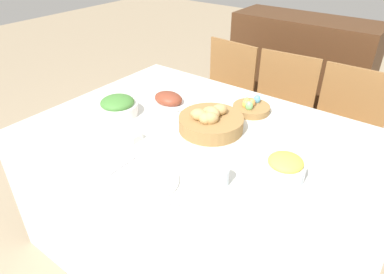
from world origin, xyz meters
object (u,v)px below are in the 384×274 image
object	(u,v)px
drinking_cup	(220,176)
pineapple_bowl	(285,168)
knife	(177,197)
fork	(120,167)
spoon	(183,201)
bread_basket	(210,121)
green_salad_bowl	(118,106)
chair_far_left	(221,97)
egg_basket	(251,107)
ham_platter	(168,100)
sideboard	(298,76)
dinner_plate	(147,181)
chair_far_center	(277,114)
chair_far_right	(341,134)
butter_dish	(130,135)

from	to	relation	value
drinking_cup	pineapple_bowl	bearing A→B (deg)	45.62
knife	drinking_cup	xyz separation A→B (m)	(0.08, 0.16, 0.04)
fork	spoon	bearing A→B (deg)	-1.00
bread_basket	green_salad_bowl	xyz separation A→B (m)	(-0.48, -0.16, 0.00)
pineapple_bowl	chair_far_left	bearing A→B (deg)	132.63
egg_basket	ham_platter	world-z (taller)	egg_basket
egg_basket	fork	distance (m)	0.79
sideboard	egg_basket	size ratio (longest dim) A/B	5.87
chair_far_left	egg_basket	size ratio (longest dim) A/B	4.48
dinner_plate	pineapple_bowl	bearing A→B (deg)	39.99
spoon	chair_far_center	bearing A→B (deg)	100.14
chair_far_right	dinner_plate	xyz separation A→B (m)	(-0.41, -1.35, 0.30)
chair_far_center	butter_dish	size ratio (longest dim) A/B	8.51
knife	butter_dish	size ratio (longest dim) A/B	1.62
egg_basket	fork	size ratio (longest dim) A/B	1.17
egg_basket	fork	xyz separation A→B (m)	(-0.19, -0.77, -0.02)
chair_far_right	fork	world-z (taller)	chair_far_right
spoon	pineapple_bowl	bearing A→B (deg)	57.15
chair_far_center	chair_far_left	bearing A→B (deg)	176.19
chair_far_left	pineapple_bowl	xyz separation A→B (m)	(0.92, -1.00, 0.34)
chair_far_right	butter_dish	bearing A→B (deg)	-120.99
sideboard	ham_platter	distance (m)	1.55
chair_far_center	sideboard	distance (m)	0.75
bread_basket	dinner_plate	xyz separation A→B (m)	(0.03, -0.48, -0.04)
spoon	butter_dish	world-z (taller)	butter_dish
egg_basket	knife	world-z (taller)	egg_basket
chair_far_right	chair_far_center	bearing A→B (deg)	179.86
green_salad_bowl	dinner_plate	size ratio (longest dim) A/B	0.82
sideboard	drinking_cup	bearing A→B (deg)	-77.87
egg_basket	knife	size ratio (longest dim) A/B	1.17
chair_far_left	green_salad_bowl	bearing A→B (deg)	-84.81
chair_far_left	ham_platter	xyz separation A→B (m)	(0.13, -0.77, 0.32)
bread_basket	spoon	bearing A→B (deg)	-66.46
fork	green_salad_bowl	bearing A→B (deg)	136.80
knife	green_salad_bowl	bearing A→B (deg)	152.90
ham_platter	drinking_cup	bearing A→B (deg)	-34.10
pineapple_bowl	green_salad_bowl	world-z (taller)	same
chair_far_center	fork	size ratio (longest dim) A/B	5.26
drinking_cup	butter_dish	bearing A→B (deg)	177.18
chair_far_center	dinner_plate	size ratio (longest dim) A/B	3.50
bread_basket	spoon	size ratio (longest dim) A/B	1.87
ham_platter	butter_dish	distance (m)	0.40
chair_far_center	ham_platter	distance (m)	0.90
spoon	chair_far_left	bearing A→B (deg)	117.99
sideboard	bread_basket	bearing A→B (deg)	-84.65
egg_basket	fork	bearing A→B (deg)	-104.02
dinner_plate	butter_dish	size ratio (longest dim) A/B	2.43
chair_far_right	chair_far_center	xyz separation A→B (m)	(-0.44, -0.00, 0.00)
dinner_plate	ham_platter	bearing A→B (deg)	123.09
egg_basket	spoon	bearing A→B (deg)	-79.53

